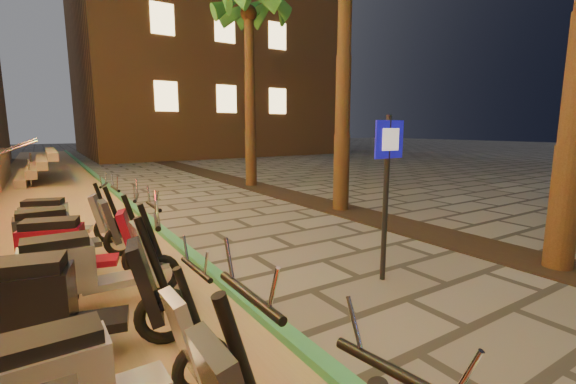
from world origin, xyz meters
TOP-DOWN VIEW (x-y plane):
  - parking_strip at (-2.60, 10.00)m, footprint 3.40×60.00m
  - green_curb at (-0.90, 10.00)m, footprint 0.18×60.00m
  - planting_strip at (3.60, 5.00)m, footprint 1.20×40.00m
  - palm_d at (3.60, 12.00)m, footprint 2.97×3.02m
  - pedestrian_sign at (1.05, 3.10)m, footprint 0.50×0.09m
  - scooter_6 at (-2.63, 2.18)m, footprint 1.55×0.54m
  - scooter_7 at (-2.78, 3.29)m, footprint 1.84×0.85m
  - scooter_8 at (-2.50, 4.25)m, footprint 1.69×0.60m
  - scooter_9 at (-2.54, 5.17)m, footprint 1.70×0.84m
  - scooter_10 at (-2.63, 6.10)m, footprint 1.67×0.59m
  - scooter_11 at (-2.62, 7.24)m, footprint 1.58×0.85m

SIDE VIEW (x-z plane):
  - parking_strip at x=-2.60m, z-range 0.00..0.01m
  - planting_strip at x=3.60m, z-range 0.00..0.02m
  - green_curb at x=-0.90m, z-range 0.00..0.10m
  - scooter_6 at x=-2.63m, z-range -0.07..1.02m
  - scooter_11 at x=-2.62m, z-range -0.07..1.05m
  - scooter_10 at x=-2.63m, z-range -0.08..1.10m
  - scooter_8 at x=-2.50m, z-range -0.08..1.12m
  - scooter_9 at x=-2.54m, z-range -0.08..1.12m
  - scooter_7 at x=-2.78m, z-range -0.08..1.21m
  - pedestrian_sign at x=1.05m, z-range 0.33..2.58m
  - palm_d at x=3.60m, z-range 2.36..9.53m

